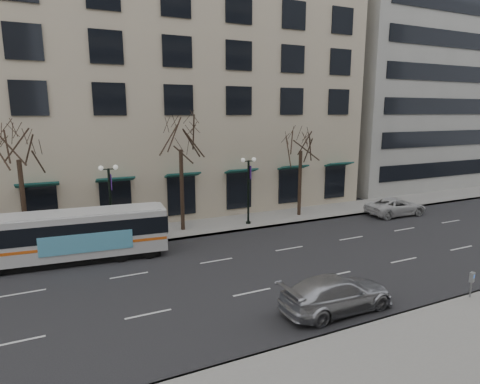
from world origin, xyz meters
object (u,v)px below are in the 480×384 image
tree_far_left (17,144)px  tree_far_mid (180,136)px  white_pickup (396,206)px  silver_car (337,293)px  pay_station (472,279)px  city_bus (71,235)px  lamp_post_right (248,188)px  lamp_post_left (110,200)px  tree_far_right (301,139)px

tree_far_left → tree_far_mid: (10.00, 0.00, 0.21)m
tree_far_mid → white_pickup: size_ratio=1.64×
silver_car → pay_station: bearing=-107.4°
tree_far_mid → city_bus: tree_far_mid is taller
city_bus → silver_car: 15.12m
lamp_post_right → city_bus: 12.86m
lamp_post_left → tree_far_left: bearing=173.2°
tree_far_left → silver_car: (12.57, -14.22, -5.93)m
city_bus → white_pickup: size_ratio=2.11×
tree_far_left → lamp_post_left: tree_far_left is taller
tree_far_left → tree_far_mid: tree_far_mid is taller
lamp_post_right → pay_station: bearing=-76.4°
tree_far_left → city_bus: bearing=-50.9°
lamp_post_left → white_pickup: 22.88m
lamp_post_left → pay_station: (13.74, -15.50, -1.93)m
tree_far_left → city_bus: tree_far_left is taller
pay_station → tree_far_mid: bearing=102.5°
tree_far_mid → lamp_post_left: tree_far_mid is taller
tree_far_mid → lamp_post_right: tree_far_mid is taller
tree_far_right → lamp_post_left: 15.40m
city_bus → white_pickup: bearing=5.0°
tree_far_mid → white_pickup: (17.65, -3.05, -6.18)m
tree_far_mid → tree_far_left: bearing=-180.0°
tree_far_left → tree_far_right: size_ratio=1.03×
tree_far_mid → white_pickup: tree_far_mid is taller
silver_car → lamp_post_right: bearing=-10.6°
city_bus → lamp_post_left: bearing=48.3°
tree_far_left → tree_far_right: 20.00m
tree_far_mid → lamp_post_left: (-4.99, -0.60, -3.96)m
white_pickup → pay_station: white_pickup is taller
tree_far_mid → lamp_post_right: size_ratio=1.64×
tree_far_mid → silver_car: 15.70m
lamp_post_left → lamp_post_right: size_ratio=1.00×
tree_far_left → lamp_post_right: 15.48m
city_bus → white_pickup: city_bus is taller
lamp_post_right → city_bus: (-12.56, -2.41, -1.34)m
tree_far_right → lamp_post_right: tree_far_right is taller
pay_station → white_pickup: bearing=39.7°
tree_far_left → pay_station: 25.36m
tree_far_right → white_pickup: tree_far_right is taller
tree_far_right → city_bus: tree_far_right is taller
tree_far_mid → pay_station: tree_far_mid is taller
pay_station → lamp_post_left: bearing=115.6°
lamp_post_left → city_bus: bearing=-136.7°
tree_far_right → white_pickup: bearing=-21.7°
lamp_post_left → lamp_post_right: same height
tree_far_mid → white_pickup: bearing=-9.8°
tree_far_mid → city_bus: bearing=-158.3°
city_bus → silver_car: city_bus is taller
lamp_post_right → tree_far_mid: bearing=173.2°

